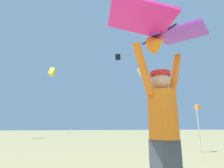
{
  "coord_description": "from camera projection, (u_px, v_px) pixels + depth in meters",
  "views": [
    {
      "loc": [
        -0.73,
        -1.63,
        0.95
      ],
      "look_at": [
        0.39,
        2.59,
        2.01
      ],
      "focal_mm": 28.82,
      "sensor_mm": 36.0,
      "label": 1
    }
  ],
  "objects": [
    {
      "name": "kite_flyer_person",
      "position": [
        164.0,
        129.0,
        2.06
      ],
      "size": [
        0.8,
        0.42,
        1.92
      ],
      "color": "#424751",
      "rests_on": "ground"
    },
    {
      "name": "held_stunt_kite",
      "position": [
        161.0,
        31.0,
        2.29
      ],
      "size": [
        1.56,
        1.01,
        0.38
      ],
      "color": "black"
    },
    {
      "name": "distant_kite_white_low_right",
      "position": [
        141.0,
        72.0,
        24.06
      ],
      "size": [
        1.24,
        1.02,
        1.37
      ],
      "color": "white"
    },
    {
      "name": "distant_kite_yellow_overhead_distant",
      "position": [
        52.0,
        72.0,
        31.13
      ],
      "size": [
        1.29,
        1.39,
        1.6
      ],
      "color": "yellow"
    },
    {
      "name": "distant_kite_black_far_center",
      "position": [
        118.0,
        57.0,
        33.45
      ],
      "size": [
        1.08,
        1.18,
        1.31
      ],
      "color": "black"
    },
    {
      "name": "marker_flag",
      "position": [
        199.0,
        110.0,
        7.38
      ],
      "size": [
        0.3,
        0.24,
        1.88
      ],
      "color": "silver",
      "rests_on": "ground"
    }
  ]
}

